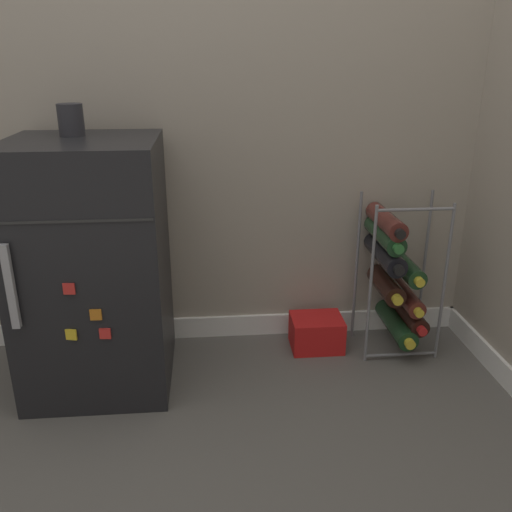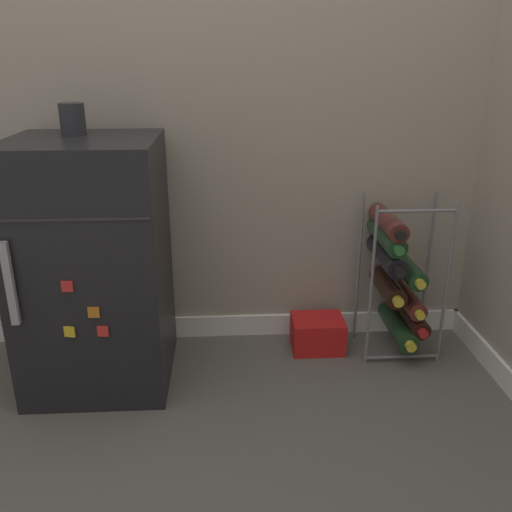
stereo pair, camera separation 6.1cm
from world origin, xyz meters
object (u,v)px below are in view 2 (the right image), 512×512
(wine_rack, at_px, (396,278))
(soda_box, at_px, (317,333))
(mini_fridge, at_px, (94,265))
(fridge_top_cup, at_px, (72,119))

(wine_rack, xyz_separation_m, soda_box, (-0.30, 0.03, -0.25))
(mini_fridge, distance_m, fridge_top_cup, 0.50)
(mini_fridge, distance_m, soda_box, 0.92)
(mini_fridge, xyz_separation_m, soda_box, (0.83, 0.15, -0.38))
(soda_box, xyz_separation_m, fridge_top_cup, (-0.87, -0.07, 0.87))
(wine_rack, xyz_separation_m, fridge_top_cup, (-1.16, -0.05, 0.62))
(wine_rack, bearing_deg, soda_box, 175.10)
(mini_fridge, distance_m, wine_rack, 1.14)
(soda_box, relative_size, fridge_top_cup, 1.99)
(mini_fridge, xyz_separation_m, wine_rack, (1.13, 0.12, -0.12))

